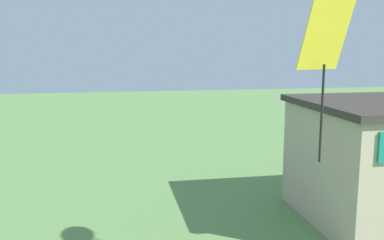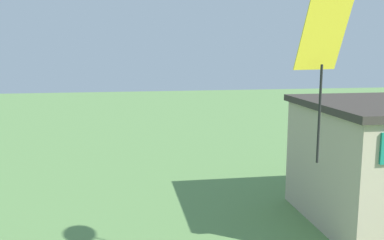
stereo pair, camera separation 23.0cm
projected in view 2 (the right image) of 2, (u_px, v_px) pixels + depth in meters
The scene contains 1 object.
kite_yellow_diamond at pixel (323, 47), 8.11m from camera, with size 1.09×0.70×3.17m.
Camera 2 is at (-1.83, -1.23, 6.16)m, focal length 40.00 mm.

